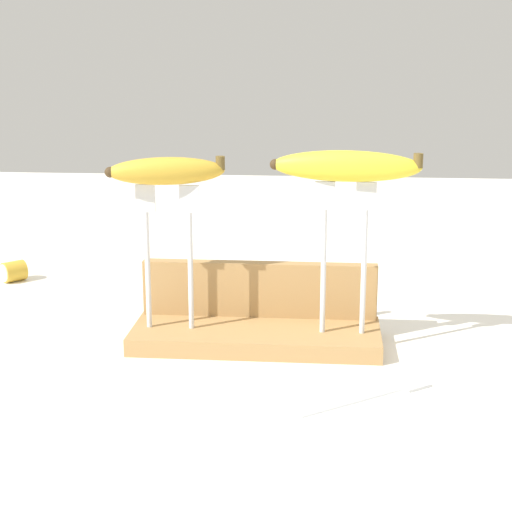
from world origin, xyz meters
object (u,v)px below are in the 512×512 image
Objects in this scene: fork_stand_left at (168,244)px; banana_raised_left at (166,171)px; banana_raised_right at (346,166)px; wire_coil at (222,307)px; fork_stand_right at (344,245)px; fork_fallen_near at (383,392)px; banana_chunk_near at (13,271)px.

fork_stand_left is 1.25× the size of banana_raised_left.
banana_raised_right is 0.34m from wire_coil.
fork_stand_left is 1.86× the size of wire_coil.
fork_stand_right is 1.30× the size of fork_fallen_near.
fork_fallen_near is (0.28, -0.15, -0.14)m from fork_stand_left.
banana_raised_left is 0.48m from banana_chunk_near.
fork_stand_right reaches higher than banana_chunk_near.
fork_fallen_near is 0.74m from banana_chunk_near.
fork_fallen_near is at bearing -72.64° from banana_raised_right.
fork_stand_right is 1.04× the size of banana_raised_right.
wire_coil is at bearing -18.00° from banana_chunk_near.
wire_coil is at bearing 126.59° from fork_fallen_near.
banana_raised_right is 3.83× the size of banana_chunk_near.
banana_raised_right reaches higher than banana_chunk_near.
banana_chunk_near is 0.48× the size of wire_coil.
banana_raised_left is 0.29m from wire_coil.
banana_raised_left is 0.23m from banana_raised_right.
banana_raised_left is 0.81× the size of banana_raised_right.
fork_fallen_near is 3.06× the size of banana_chunk_near.
banana_raised_right is 0.29m from fork_fallen_near.
fork_stand_left is 0.96× the size of fork_stand_right.
banana_chunk_near reaches higher than wire_coil.
fork_stand_left is 1.26× the size of fork_fallen_near.
banana_raised_left is (-0.00, -0.00, 0.10)m from fork_stand_left.
fork_stand_right is 0.64m from banana_chunk_near.
banana_raised_right is at bearing 107.36° from fork_fallen_near.
wire_coil is (-0.23, 0.31, -0.00)m from fork_fallen_near.
banana_raised_right reaches higher than fork_stand_left.
banana_raised_left is at bearing -179.99° from banana_raised_right.
banana_raised_right reaches higher than wire_coil.
fork_stand_left is 0.25m from banana_raised_right.
banana_raised_left is 3.09× the size of banana_chunk_near.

